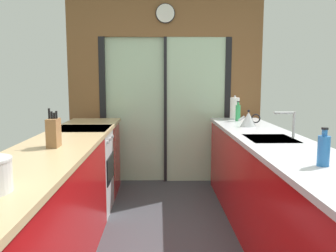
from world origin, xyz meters
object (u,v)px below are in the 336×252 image
Objects in this scene: soap_bottle_far at (238,113)px; soap_bottle_near at (324,150)px; oven_range at (83,171)px; paper_towel_roll at (235,109)px; kettle at (249,119)px; knife_block at (54,132)px.

soap_bottle_near is at bearing -90.00° from soap_bottle_far.
oven_range is 3.74× the size of soap_bottle_far.
paper_towel_roll is (1.80, 0.78, 0.60)m from oven_range.
soap_bottle_far is at bearing -90.00° from paper_towel_roll.
soap_bottle_near is 2.47m from paper_towel_roll.
oven_range is 3.68× the size of kettle.
kettle is (1.80, 0.08, 0.54)m from oven_range.
paper_towel_roll is at bearing 45.84° from knife_block.
kettle reaches higher than oven_range.
kettle is 1.76m from soap_bottle_near.
soap_bottle_near is at bearing -90.00° from paper_towel_roll.
soap_bottle_far is 0.20m from paper_towel_roll.
soap_bottle_near is (-0.00, -1.76, 0.02)m from kettle.
knife_block reaches higher than kettle.
paper_towel_roll reaches higher than kettle.
kettle is 1.02× the size of soap_bottle_far.
soap_bottle_far is at bearing 90.20° from kettle.
oven_range is at bearing 91.00° from knife_block.
kettle is 0.71m from paper_towel_roll.
soap_bottle_near is at bearing -19.56° from knife_block.
kettle is at bearing -89.80° from soap_bottle_far.
kettle is at bearing -89.86° from paper_towel_roll.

